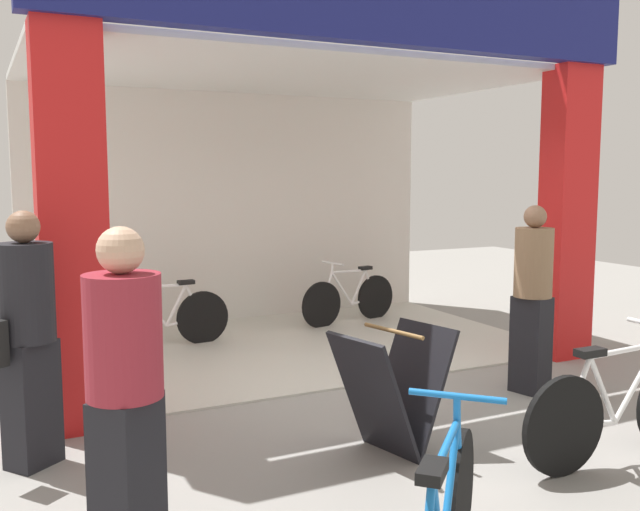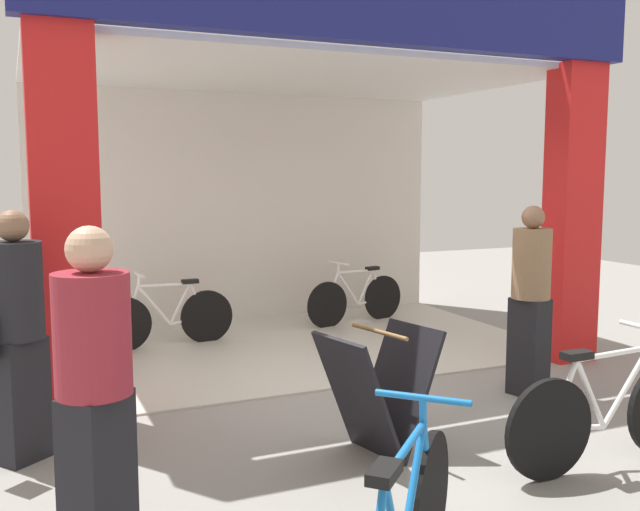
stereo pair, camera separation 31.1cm
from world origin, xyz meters
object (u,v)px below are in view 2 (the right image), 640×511
Objects in this scene: bicycle_parked_1 at (609,413)px; sandwich_board_sign at (378,392)px; bicycle_inside_1 at (167,317)px; pedestrian_1 at (16,332)px; pedestrian_2 at (95,391)px; pedestrian_0 at (530,299)px; bicycle_inside_0 at (356,299)px.

sandwich_board_sign is at bearing 147.91° from bicycle_parked_1.
pedestrian_1 is at bearing -119.30° from bicycle_inside_1.
bicycle_parked_1 is 0.99× the size of pedestrian_2.
pedestrian_2 is (-1.99, -0.70, 0.46)m from sandwich_board_sign.
pedestrian_1 is at bearing 176.78° from pedestrian_0.
sandwich_board_sign is 2.04m from pedestrian_0.
bicycle_inside_0 is at bearing 65.48° from sandwich_board_sign.
bicycle_inside_1 reaches higher than bicycle_inside_0.
pedestrian_0 is 4.22m from pedestrian_1.
bicycle_inside_0 is at bearing 36.79° from pedestrian_1.
pedestrian_2 is at bearing -105.74° from bicycle_inside_1.
sandwich_board_sign is at bearing -20.85° from pedestrian_1.
pedestrian_0 is at bearing -88.97° from bicycle_inside_0.
pedestrian_0 is (1.88, 0.65, 0.43)m from sandwich_board_sign.
bicycle_inside_1 is at bearing 101.30° from sandwich_board_sign.
bicycle_inside_0 is at bearing 50.93° from pedestrian_2.
pedestrian_1 is (-1.59, -2.83, 0.56)m from bicycle_inside_1.
pedestrian_0 is at bearing 19.08° from sandwich_board_sign.
bicycle_inside_1 is 0.92× the size of bicycle_parked_1.
bicycle_parked_1 is at bearing -95.88° from bicycle_inside_0.
bicycle_inside_1 is at bearing 74.26° from pedestrian_2.
pedestrian_0 is at bearing 19.24° from pedestrian_2.
sandwich_board_sign is at bearing -114.52° from bicycle_inside_0.
pedestrian_2 reaches higher than bicycle_parked_1.
bicycle_parked_1 is 1.90× the size of sandwich_board_sign.
pedestrian_2 is at bearing -160.76° from pedestrian_0.
pedestrian_0 reaches higher than bicycle_parked_1.
bicycle_inside_0 is 2.58m from bicycle_inside_1.
pedestrian_2 reaches higher than bicycle_inside_1.
bicycle_parked_1 reaches higher than bicycle_inside_0.
pedestrian_0 is 0.98× the size of pedestrian_1.
sandwich_board_sign reaches higher than bicycle_inside_0.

